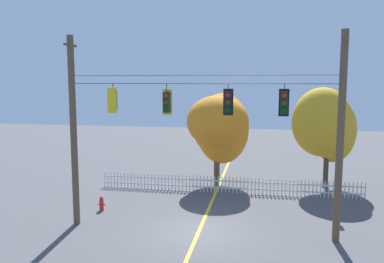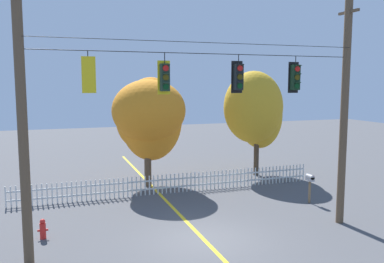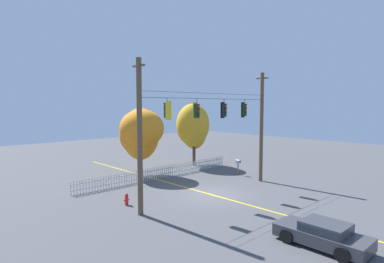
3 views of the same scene
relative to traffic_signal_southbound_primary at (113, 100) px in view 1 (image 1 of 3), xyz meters
name	(u,v)px [view 1 (image 1 of 3)]	position (x,y,z in m)	size (l,w,h in m)	color
ground	(199,232)	(3.94, 0.01, -5.94)	(80.00, 80.00, 0.00)	#4C4C4F
lane_centerline_stripe	(199,232)	(3.94, 0.01, -5.94)	(0.16, 36.00, 0.01)	gold
signal_support_span	(199,134)	(3.94, 0.01, -1.44)	(12.16, 1.10, 8.87)	brown
traffic_signal_southbound_primary	(113,100)	(0.00, 0.00, 0.00)	(0.43, 0.38, 1.32)	black
traffic_signal_westbound_side	(167,102)	(2.49, 0.02, -0.07)	(0.43, 0.38, 1.39)	black
traffic_signal_northbound_secondary	(228,102)	(5.20, 0.02, -0.04)	(0.43, 0.38, 1.37)	black
traffic_signal_northbound_primary	(284,103)	(7.55, 0.02, -0.04)	(0.43, 0.38, 1.38)	black
white_picket_fence	(227,185)	(4.65, 6.59, -5.44)	(15.96, 0.06, 1.00)	silver
autumn_maple_near_fence	(219,126)	(3.85, 8.58, -2.04)	(4.02, 3.79, 6.03)	brown
autumn_maple_mid	(327,125)	(10.66, 8.86, -1.91)	(4.07, 3.58, 6.43)	#473828
fire_hydrant	(102,203)	(-1.62, 2.10, -5.58)	(0.38, 0.22, 0.75)	red
roadside_mailbox	(336,198)	(10.31, 2.72, -4.81)	(0.25, 0.44, 1.39)	brown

